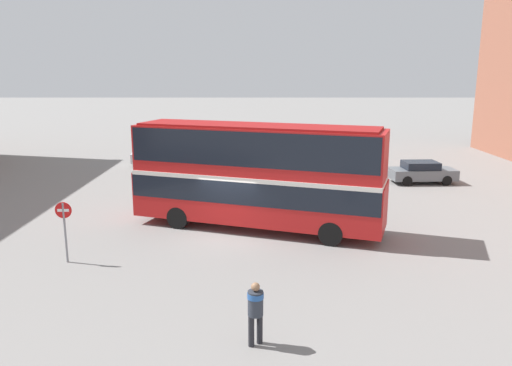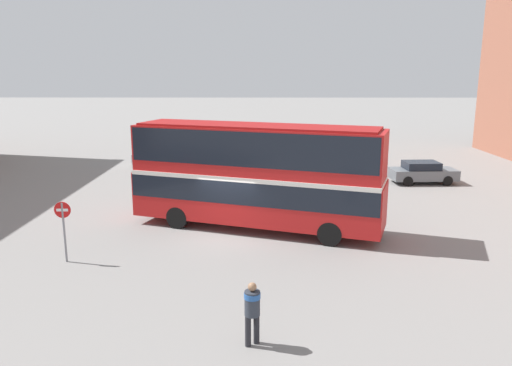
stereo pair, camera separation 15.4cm
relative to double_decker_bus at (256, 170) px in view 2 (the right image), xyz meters
The scene contains 7 objects.
ground_plane 3.21m from the double_decker_bus, 141.84° to the right, with size 240.00×240.00×0.00m, color gray.
double_decker_bus is the anchor object (origin of this frame).
pedestrian_foreground 10.13m from the double_decker_bus, 90.23° to the right, with size 0.60×0.60×1.76m.
parked_car_kerb_near 17.98m from the double_decker_bus, 115.06° to the left, with size 4.40×2.37×1.56m.
parked_car_kerb_far 14.56m from the double_decker_bus, 42.03° to the left, with size 4.21×1.99×1.41m.
parked_car_side_street 13.35m from the double_decker_bus, 64.46° to the left, with size 4.21×2.35×1.51m.
no_entry_sign 8.37m from the double_decker_bus, 150.00° to the right, with size 0.62×0.08×2.35m.
Camera 2 is at (1.45, -20.90, 7.06)m, focal length 35.00 mm.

